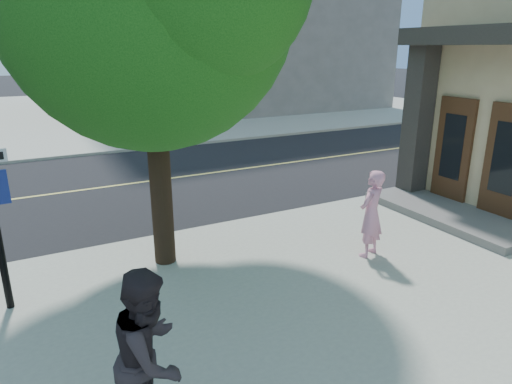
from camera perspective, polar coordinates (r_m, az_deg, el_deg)
ground at (r=9.82m, az=-28.29°, el=-8.36°), size 140.00×140.00×0.00m
road_ew at (r=14.05m, az=-28.50°, el=-0.86°), size 140.00×9.00×0.01m
sidewalk_ne at (r=33.37m, az=-4.71°, el=10.93°), size 29.00×25.00×0.12m
filler_ne at (r=33.94m, az=-4.56°, el=22.99°), size 18.00×16.00×14.00m
man_on_phone at (r=8.83m, az=14.29°, el=-2.68°), size 0.72×0.61×1.70m
pedestrian at (r=4.84m, az=-13.08°, el=-19.55°), size 1.13×1.17×1.89m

